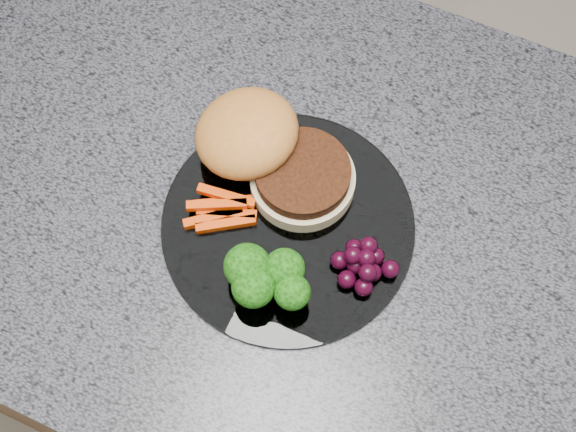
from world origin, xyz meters
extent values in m
plane|color=gray|center=(0.00, 0.00, 0.00)|extent=(4.00, 4.00, 0.00)
cube|color=brown|center=(0.00, 0.00, 0.43)|extent=(1.20, 0.60, 0.86)
cube|color=#4A4A54|center=(0.00, 0.00, 0.88)|extent=(1.20, 0.60, 0.04)
cylinder|color=white|center=(-0.01, -0.02, 0.90)|extent=(0.26, 0.26, 0.01)
cylinder|color=#CABB8E|center=(-0.01, 0.02, 0.92)|extent=(0.11, 0.11, 0.02)
cylinder|color=#3C1A0B|center=(-0.01, 0.02, 0.93)|extent=(0.10, 0.10, 0.02)
ellipsoid|color=#B6642D|center=(-0.08, 0.04, 0.94)|extent=(0.11, 0.11, 0.06)
cube|color=#D03903|center=(-0.08, -0.03, 0.91)|extent=(0.06, 0.04, 0.01)
cube|color=#D03903|center=(-0.07, -0.04, 0.91)|extent=(0.06, 0.03, 0.01)
cube|color=#D03903|center=(-0.08, -0.05, 0.91)|extent=(0.05, 0.05, 0.01)
cube|color=#D03903|center=(-0.07, -0.03, 0.92)|extent=(0.06, 0.02, 0.01)
cube|color=#D03903|center=(-0.08, -0.04, 0.92)|extent=(0.06, 0.04, 0.01)
cube|color=#D03903|center=(-0.06, -0.05, 0.91)|extent=(0.06, 0.04, 0.01)
cylinder|color=olive|center=(-0.02, -0.09, 0.92)|extent=(0.02, 0.02, 0.02)
ellipsoid|color=black|center=(-0.02, -0.09, 0.94)|extent=(0.05, 0.05, 0.04)
cylinder|color=olive|center=(0.02, -0.08, 0.92)|extent=(0.01, 0.01, 0.02)
ellipsoid|color=black|center=(0.02, -0.08, 0.94)|extent=(0.04, 0.04, 0.04)
cylinder|color=olive|center=(0.00, -0.11, 0.92)|extent=(0.01, 0.01, 0.02)
ellipsoid|color=black|center=(0.00, -0.11, 0.94)|extent=(0.04, 0.04, 0.04)
cylinder|color=olive|center=(0.03, -0.10, 0.92)|extent=(0.01, 0.01, 0.02)
ellipsoid|color=black|center=(0.03, -0.10, 0.94)|extent=(0.04, 0.04, 0.03)
sphere|color=black|center=(0.07, -0.04, 0.92)|extent=(0.02, 0.02, 0.02)
sphere|color=black|center=(0.09, -0.04, 0.92)|extent=(0.02, 0.02, 0.02)
sphere|color=black|center=(0.09, -0.02, 0.92)|extent=(0.02, 0.02, 0.02)
sphere|color=black|center=(0.07, -0.02, 0.92)|extent=(0.02, 0.02, 0.02)
sphere|color=black|center=(0.06, -0.04, 0.92)|extent=(0.02, 0.02, 0.02)
sphere|color=black|center=(0.07, -0.06, 0.92)|extent=(0.02, 0.02, 0.02)
sphere|color=black|center=(0.09, -0.06, 0.92)|extent=(0.02, 0.02, 0.02)
sphere|color=black|center=(0.11, -0.03, 0.92)|extent=(0.02, 0.02, 0.02)
sphere|color=black|center=(0.08, -0.03, 0.93)|extent=(0.02, 0.02, 0.02)
sphere|color=black|center=(0.07, -0.04, 0.93)|extent=(0.02, 0.02, 0.02)
sphere|color=black|center=(0.09, -0.05, 0.93)|extent=(0.02, 0.02, 0.02)
sphere|color=black|center=(0.08, -0.02, 0.93)|extent=(0.02, 0.02, 0.02)
camera|label=1|loc=(0.13, -0.31, 1.66)|focal=50.00mm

